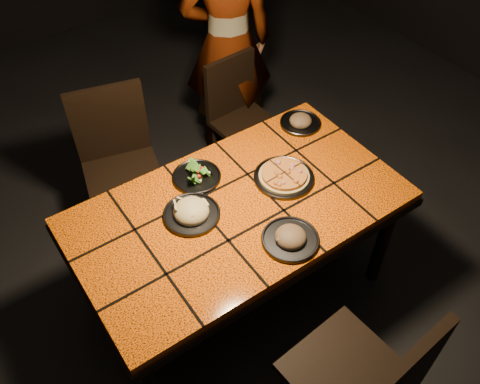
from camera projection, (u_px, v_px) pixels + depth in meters
room_shell at (238, 72)px, 1.91m from camera, size 6.04×7.04×3.08m
dining_table at (239, 216)px, 2.51m from camera, size 1.62×0.92×0.75m
chair_near at (367, 381)px, 2.04m from camera, size 0.48×0.48×0.99m
chair_far_left at (118, 156)px, 2.99m from camera, size 0.53×0.53×0.96m
chair_far_right at (239, 110)px, 3.40m from camera, size 0.40×0.40×0.84m
diner at (228, 43)px, 3.33m from camera, size 0.72×0.61×1.66m
plate_pizza at (284, 176)px, 2.56m from camera, size 0.31×0.31×0.04m
plate_pasta at (191, 212)px, 2.39m from camera, size 0.27×0.27×0.09m
plate_salad at (196, 174)px, 2.56m from camera, size 0.25×0.25×0.07m
plate_mushroom_a at (291, 237)px, 2.29m from camera, size 0.27×0.27×0.09m
plate_mushroom_b at (301, 121)px, 2.86m from camera, size 0.23×0.23×0.08m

